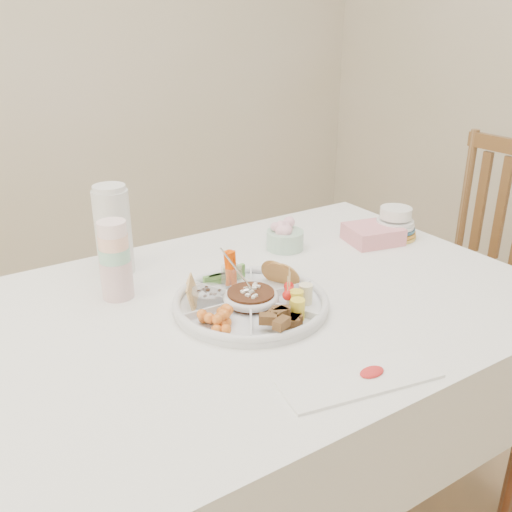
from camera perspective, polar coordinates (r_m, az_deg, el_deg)
wall_back at (r=3.16m, az=-21.75°, el=20.05°), size 4.00×0.02×2.70m
dining_table at (r=1.66m, az=-0.47°, el=-16.31°), size 1.52×1.02×0.76m
chair at (r=2.42m, az=20.19°, el=-1.08°), size 0.42×0.42×1.00m
party_tray at (r=1.41m, az=-0.52°, el=-4.43°), size 0.40×0.40×0.04m
bean_dip at (r=1.41m, az=-0.52°, el=-4.16°), size 0.12×0.12×0.04m
tortillas at (r=1.51m, az=1.96°, el=-1.72°), size 0.10×0.10×0.06m
carrot_cucumber at (r=1.50m, az=-3.01°, el=-1.04°), size 0.11×0.11×0.10m
pita_raisins at (r=1.41m, az=-5.82°, el=-3.65°), size 0.12×0.12×0.06m
cherries at (r=1.31m, az=-3.39°, el=-6.18°), size 0.11×0.11×0.04m
granola_chunks at (r=1.31m, az=2.34°, el=-6.17°), size 0.11×0.11×0.05m
banana_tomato at (r=1.40m, az=4.80°, el=-3.08°), size 0.12×0.12×0.09m
cup_stack at (r=1.48m, az=-13.95°, el=-0.07°), size 0.08×0.08×0.22m
thermos at (r=1.62m, az=-14.10°, el=2.64°), size 0.11×0.11×0.26m
flower_bowl at (r=1.76m, az=2.93°, el=2.05°), size 0.14×0.14×0.09m
napkin_stack at (r=1.86m, az=11.61°, el=2.17°), size 0.19×0.17×0.05m
plate_stack at (r=1.91m, az=13.71°, el=3.14°), size 0.15×0.15×0.09m
placemat at (r=1.18m, az=10.41°, el=-12.04°), size 0.34×0.17×0.01m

